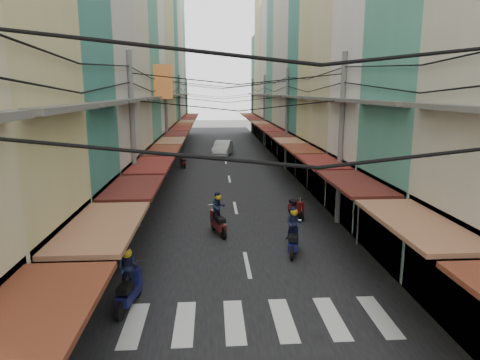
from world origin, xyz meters
name	(u,v)px	position (x,y,z in m)	size (l,w,h in m)	color
ground	(243,246)	(0.00, 0.00, 0.00)	(160.00, 160.00, 0.00)	slate
road	(226,165)	(0.00, 20.00, 0.01)	(10.00, 80.00, 0.02)	black
sidewalk_left	(152,166)	(-6.50, 20.00, 0.03)	(3.00, 80.00, 0.06)	gray
sidewalk_right	(300,164)	(6.50, 20.00, 0.03)	(3.00, 80.00, 0.06)	gray
crosswalk	(259,320)	(0.00, -6.00, 0.03)	(7.55, 2.40, 0.01)	silver
building_row_left	(121,45)	(-7.92, 16.56, 9.78)	(7.80, 67.67, 23.70)	silver
building_row_right	(331,51)	(7.92, 16.45, 9.41)	(7.80, 68.98, 22.59)	#387D70
utility_poles	(228,88)	(0.00, 15.01, 6.59)	(10.20, 66.13, 8.20)	slate
white_car	(223,155)	(-0.16, 26.07, 0.00)	(5.21, 2.04, 1.84)	silver
bicycle	(384,233)	(6.62, 1.31, 0.00)	(0.67, 1.78, 1.23)	black
moving_scooters	(225,228)	(-0.76, 0.71, 0.57)	(7.28, 25.93, 1.95)	black
parked_scooters	(347,264)	(3.43, -3.20, 0.47)	(13.46, 14.39, 1.00)	black
pedestrians	(147,208)	(-4.32, 2.59, 1.02)	(11.70, 26.68, 2.25)	#271E29
market_umbrella	(441,230)	(5.93, -4.57, 2.09)	(2.25, 2.25, 2.37)	#B2B2B7
traffic_sign	(359,200)	(4.78, -0.23, 2.00)	(0.10, 0.61, 2.77)	slate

